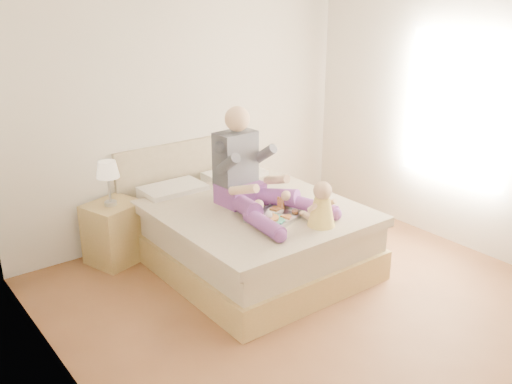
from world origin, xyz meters
TOP-DOWN VIEW (x-y plane):
  - room at (0.08, 0.01)m, footprint 4.02×4.22m
  - bed at (0.00, 1.08)m, footprint 1.70×2.18m
  - nightstand at (-1.00, 1.83)m, footprint 0.59×0.56m
  - lamp at (-1.03, 1.80)m, footprint 0.21×0.21m
  - adult at (-0.02, 0.96)m, footprint 0.80×1.16m
  - tray at (-0.02, 0.60)m, footprint 0.56×0.50m
  - baby at (0.21, 0.24)m, footprint 0.26×0.36m

SIDE VIEW (x-z plane):
  - nightstand at x=-1.00m, z-range 0.00..0.60m
  - bed at x=0.00m, z-range -0.18..0.82m
  - tray at x=-0.02m, z-range 0.57..0.71m
  - baby at x=0.21m, z-range 0.57..0.97m
  - adult at x=-0.02m, z-range 0.41..1.36m
  - lamp at x=-1.03m, z-range 0.71..1.14m
  - room at x=0.08m, z-range 0.15..2.87m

